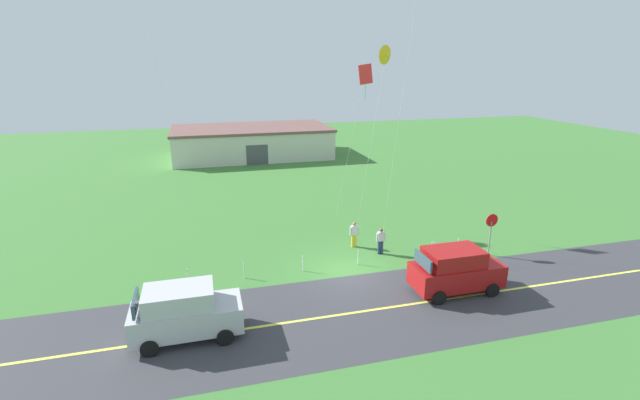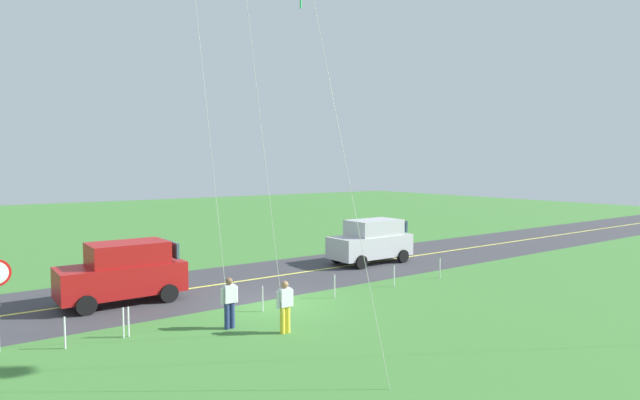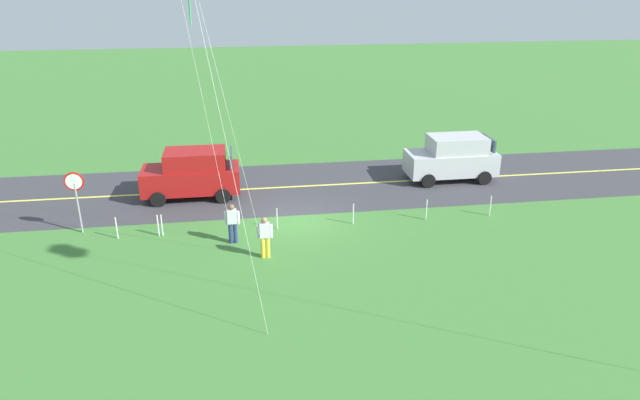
{
  "view_description": "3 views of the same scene",
  "coord_description": "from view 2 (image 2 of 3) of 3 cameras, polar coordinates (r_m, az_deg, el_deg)",
  "views": [
    {
      "loc": [
        -7.04,
        -20.57,
        10.81
      ],
      "look_at": [
        -1.3,
        0.77,
        3.94
      ],
      "focal_mm": 24.84,
      "sensor_mm": 36.0,
      "label": 1
    },
    {
      "loc": [
        9.81,
        16.38,
        5.1
      ],
      "look_at": [
        -0.45,
        2.26,
        3.92
      ],
      "focal_mm": 29.46,
      "sensor_mm": 36.0,
      "label": 2
    },
    {
      "loc": [
        2.2,
        21.69,
        9.76
      ],
      "look_at": [
        -0.51,
        3.27,
        2.21
      ],
      "focal_mm": 31.73,
      "sensor_mm": 36.0,
      "label": 3
    }
  ],
  "objects": [
    {
      "name": "fence_post_1",
      "position": [
        22.35,
        8.06,
        -8.19
      ],
      "size": [
        0.05,
        0.05,
        0.9
      ],
      "primitive_type": "cylinder",
      "color": "silver",
      "rests_on": "ground"
    },
    {
      "name": "fence_post_5",
      "position": [
        16.93,
        -20.09,
        -12.32
      ],
      "size": [
        0.05,
        0.05,
        0.9
      ],
      "primitive_type": "cylinder",
      "color": "silver",
      "rests_on": "ground"
    },
    {
      "name": "fence_post_3",
      "position": [
        18.63,
        -6.27,
        -10.62
      ],
      "size": [
        0.05,
        0.05,
        0.9
      ],
      "primitive_type": "cylinder",
      "color": "silver",
      "rests_on": "ground"
    },
    {
      "name": "ground_plane",
      "position": [
        19.78,
        -5.01,
        -11.25
      ],
      "size": [
        120.0,
        120.0,
        0.1
      ],
      "primitive_type": "cube",
      "color": "#3D7533"
    },
    {
      "name": "road_centre_stripe",
      "position": [
        23.19,
        -10.17,
        -8.9
      ],
      "size": [
        120.0,
        0.16,
        0.0
      ],
      "primitive_type": "cube",
      "color": "#E5E04C",
      "rests_on": "asphalt_road"
    },
    {
      "name": "car_parked_west_near",
      "position": [
        27.46,
        5.59,
        -4.43
      ],
      "size": [
        4.4,
        2.12,
        2.24
      ],
      "color": "#B7B7BC",
      "rests_on": "ground"
    },
    {
      "name": "fence_post_4",
      "position": [
        16.89,
        -20.59,
        -12.37
      ],
      "size": [
        0.05,
        0.05,
        0.9
      ],
      "primitive_type": "cylinder",
      "color": "silver",
      "rests_on": "ground"
    },
    {
      "name": "car_suv_foreground",
      "position": [
        20.85,
        -20.57,
        -7.31
      ],
      "size": [
        4.4,
        2.12,
        2.24
      ],
      "color": "maroon",
      "rests_on": "ground"
    },
    {
      "name": "person_adult_companion",
      "position": [
        16.84,
        -9.82,
        -10.77
      ],
      "size": [
        0.58,
        0.22,
        1.6
      ],
      "rotation": [
        0.0,
        0.0,
        2.63
      ],
      "color": "navy",
      "rests_on": "ground"
    },
    {
      "name": "person_adult_near",
      "position": [
        16.2,
        -3.82,
        -11.31
      ],
      "size": [
        0.58,
        0.22,
        1.6
      ],
      "rotation": [
        0.0,
        0.0,
        4.18
      ],
      "color": "yellow",
      "rests_on": "ground"
    },
    {
      "name": "asphalt_road",
      "position": [
        23.19,
        -10.17,
        -8.91
      ],
      "size": [
        120.0,
        7.0,
        0.0
      ],
      "primitive_type": "cube",
      "color": "#38383D",
      "rests_on": "ground"
    },
    {
      "name": "fence_post_0",
      "position": [
        24.37,
        12.89,
        -7.24
      ],
      "size": [
        0.05,
        0.05,
        0.9
      ],
      "primitive_type": "cylinder",
      "color": "silver",
      "rests_on": "ground"
    },
    {
      "name": "fence_post_2",
      "position": [
        20.34,
        1.59,
        -9.36
      ],
      "size": [
        0.05,
        0.05,
        0.9
      ],
      "primitive_type": "cylinder",
      "color": "silver",
      "rests_on": "ground"
    },
    {
      "name": "fence_post_6",
      "position": [
        16.57,
        -25.98,
        -12.84
      ],
      "size": [
        0.05,
        0.05,
        0.9
      ],
      "primitive_type": "cylinder",
      "color": "silver",
      "rests_on": "ground"
    }
  ]
}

